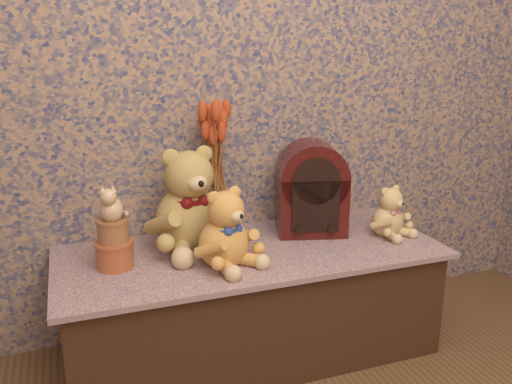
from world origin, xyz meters
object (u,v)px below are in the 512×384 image
teddy_small (388,209)px  cat_figurine (111,201)px  biscuit_tin_lower (115,255)px  cathedral_radio (312,188)px  teddy_medium (224,224)px  ceramic_vase (214,214)px  teddy_large (188,194)px

teddy_small → cat_figurine: bearing=159.2°
biscuit_tin_lower → teddy_small: bearing=-2.1°
teddy_small → cathedral_radio: (-0.28, 0.14, 0.08)m
teddy_medium → ceramic_vase: bearing=56.9°
teddy_medium → cat_figurine: bearing=140.0°
teddy_medium → teddy_small: (0.71, 0.06, -0.04)m
biscuit_tin_lower → cat_figurine: cat_figurine is taller
ceramic_vase → biscuit_tin_lower: bearing=-158.5°
teddy_large → cathedral_radio: size_ratio=1.11×
teddy_large → teddy_small: teddy_large is taller
teddy_large → ceramic_vase: bearing=15.9°
cathedral_radio → teddy_medium: bearing=-139.5°
ceramic_vase → cat_figurine: size_ratio=1.49×
cathedral_radio → ceramic_vase: 0.41m
cathedral_radio → ceramic_vase: cathedral_radio is taller
biscuit_tin_lower → cathedral_radio: bearing=6.9°
cathedral_radio → teddy_small: bearing=-10.2°
teddy_medium → biscuit_tin_lower: bearing=140.0°
teddy_small → biscuit_tin_lower: teddy_small is taller
cat_figurine → teddy_small: bearing=12.0°
teddy_small → cat_figurine: size_ratio=1.66×
teddy_medium → teddy_small: size_ratio=1.36×
cathedral_radio → biscuit_tin_lower: bearing=-157.1°
cathedral_radio → ceramic_vase: size_ratio=1.91×
cathedral_radio → cat_figurine: size_ratio=2.85×
teddy_large → teddy_small: (0.79, -0.14, -0.10)m
teddy_medium → cat_figurine: 0.39m
teddy_large → ceramic_vase: size_ratio=2.12×
teddy_large → cathedral_radio: 0.51m
ceramic_vase → teddy_small: bearing=-16.5°
teddy_small → biscuit_tin_lower: size_ratio=1.72×
teddy_large → teddy_small: 0.81m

